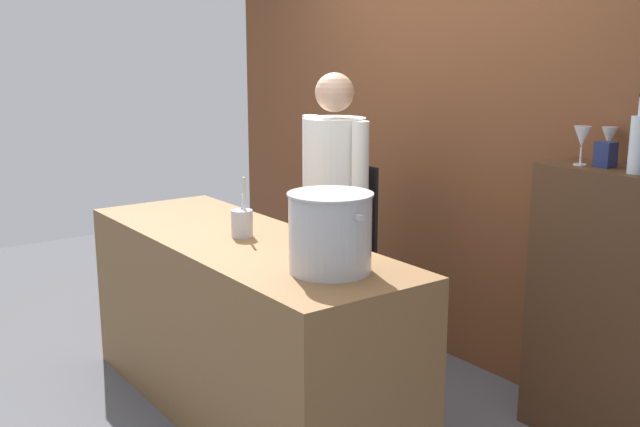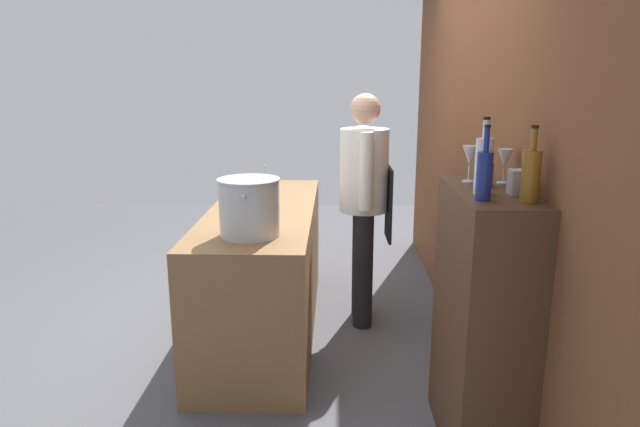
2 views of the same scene
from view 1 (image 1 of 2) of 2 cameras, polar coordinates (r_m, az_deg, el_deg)
The scene contains 11 objects.
ground_plane at distance 3.91m, azimuth -5.79°, elevation -14.72°, with size 8.00×8.00×0.00m, color #4C4C51.
brick_back_panel at distance 4.35m, azimuth 10.05°, elevation 8.58°, with size 4.40×0.10×3.00m, color brown.
prep_counter at distance 3.73m, azimuth -5.95°, elevation -8.56°, with size 2.08×0.70×0.90m, color brown.
bar_cabinet at distance 3.59m, azimuth 21.70°, elevation -7.02°, with size 0.76×0.32×1.28m, color #472D1C.
chef at distance 4.10m, azimuth 1.13°, elevation 0.97°, with size 0.53×0.36×1.66m.
stockpot_large at distance 3.00m, azimuth 0.78°, elevation -1.45°, with size 0.41×0.35×0.32m.
utensil_crock at distance 3.60m, azimuth -5.97°, elevation -0.70°, with size 0.10×0.10×0.29m.
wine_bottle_clear at distance 3.34m, azimuth 23.14°, elevation 4.96°, with size 0.07×0.07×0.33m.
wine_glass_short at distance 3.49m, azimuth 19.37°, elevation 5.48°, with size 0.08×0.08×0.17m.
wine_glass_tall at distance 3.61m, azimuth 21.20°, elevation 5.38°, with size 0.07×0.07×0.16m.
spice_tin_navy at distance 3.49m, azimuth 20.96°, elevation 4.23°, with size 0.07×0.07×0.11m, color navy.
Camera 1 is at (3.02, -1.72, 1.79)m, focal length 41.93 mm.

